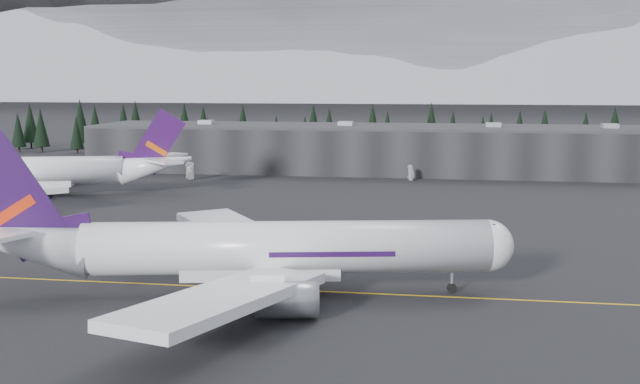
% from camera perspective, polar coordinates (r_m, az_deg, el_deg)
% --- Properties ---
extents(ground, '(1400.00, 1400.00, 0.00)m').
position_cam_1_polar(ground, '(100.31, -1.86, -6.70)').
color(ground, black).
rests_on(ground, ground).
extents(taxiline, '(400.00, 0.40, 0.02)m').
position_cam_1_polar(taxiline, '(98.41, -2.09, -6.99)').
color(taxiline, gold).
rests_on(taxiline, ground).
extents(terminal, '(160.00, 30.00, 12.60)m').
position_cam_1_polar(terminal, '(221.77, 4.40, 3.10)').
color(terminal, black).
rests_on(terminal, ground).
extents(treeline, '(360.00, 20.00, 15.00)m').
position_cam_1_polar(treeline, '(258.45, 5.11, 4.07)').
color(treeline, black).
rests_on(treeline, ground).
extents(mountain_ridge, '(4400.00, 900.00, 420.00)m').
position_cam_1_polar(mountain_ridge, '(1095.58, 8.38, 6.70)').
color(mountain_ridge, white).
rests_on(mountain_ridge, ground).
extents(jet_main, '(66.50, 60.80, 19.76)m').
position_cam_1_polar(jet_main, '(95.52, -5.91, -4.06)').
color(jet_main, white).
rests_on(jet_main, ground).
extents(jet_parked, '(63.46, 57.56, 19.07)m').
position_cam_1_polar(jet_parked, '(185.90, -19.15, 1.42)').
color(jet_parked, white).
rests_on(jet_parked, ground).
extents(gse_vehicle_a, '(2.17, 4.66, 1.29)m').
position_cam_1_polar(gse_vehicle_a, '(205.49, -9.19, 1.03)').
color(gse_vehicle_a, silver).
rests_on(gse_vehicle_a, ground).
extents(gse_vehicle_b, '(4.24, 3.49, 1.36)m').
position_cam_1_polar(gse_vehicle_b, '(202.68, 6.51, 1.00)').
color(gse_vehicle_b, white).
rests_on(gse_vehicle_b, ground).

